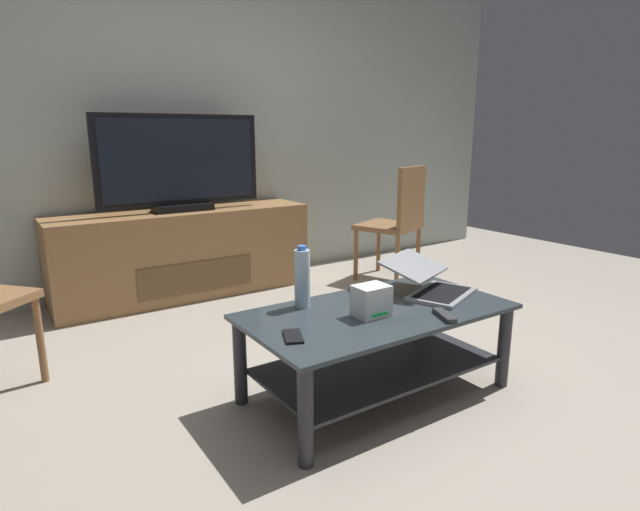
% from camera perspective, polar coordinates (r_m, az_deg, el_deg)
% --- Properties ---
extents(ground_plane, '(7.68, 7.68, 0.00)m').
position_cam_1_polar(ground_plane, '(2.68, 4.31, -13.31)').
color(ground_plane, '#9E9384').
extents(back_wall, '(6.40, 0.12, 2.80)m').
position_cam_1_polar(back_wall, '(4.29, -13.93, 15.67)').
color(back_wall, '#A8B2A8').
rests_on(back_wall, ground).
extents(coffee_table, '(1.22, 0.65, 0.42)m').
position_cam_1_polar(coffee_table, '(2.43, 6.29, -8.82)').
color(coffee_table, '#2D383D').
rests_on(coffee_table, ground).
extents(media_cabinet, '(1.88, 0.48, 0.64)m').
position_cam_1_polar(media_cabinet, '(4.00, -14.67, 0.25)').
color(media_cabinet, olive).
rests_on(media_cabinet, ground).
extents(television, '(1.18, 0.20, 0.68)m').
position_cam_1_polar(television, '(3.89, -15.13, 9.59)').
color(television, black).
rests_on(television, media_cabinet).
extents(dining_chair, '(0.57, 0.57, 0.94)m').
position_cam_1_polar(dining_chair, '(4.26, 8.55, 4.08)').
color(dining_chair, brown).
rests_on(dining_chair, ground).
extents(laptop, '(0.48, 0.50, 0.17)m').
position_cam_1_polar(laptop, '(2.63, 12.05, -2.91)').
color(laptop, gray).
rests_on(laptop, coffee_table).
extents(router_box, '(0.15, 0.12, 0.14)m').
position_cam_1_polar(router_box, '(2.28, 5.66, -4.98)').
color(router_box, white).
rests_on(router_box, coffee_table).
extents(water_bottle_near, '(0.07, 0.07, 0.29)m').
position_cam_1_polar(water_bottle_near, '(2.36, -1.97, -2.49)').
color(water_bottle_near, silver).
rests_on(water_bottle_near, coffee_table).
extents(cell_phone, '(0.12, 0.16, 0.01)m').
position_cam_1_polar(cell_phone, '(2.06, -2.99, -8.87)').
color(cell_phone, black).
rests_on(cell_phone, coffee_table).
extents(tv_remote, '(0.12, 0.16, 0.02)m').
position_cam_1_polar(tv_remote, '(2.60, 3.92, -3.95)').
color(tv_remote, '#2D2D30').
rests_on(tv_remote, coffee_table).
extents(soundbar_remote, '(0.10, 0.16, 0.02)m').
position_cam_1_polar(soundbar_remote, '(2.33, 13.53, -6.42)').
color(soundbar_remote, '#2D2D30').
rests_on(soundbar_remote, coffee_table).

